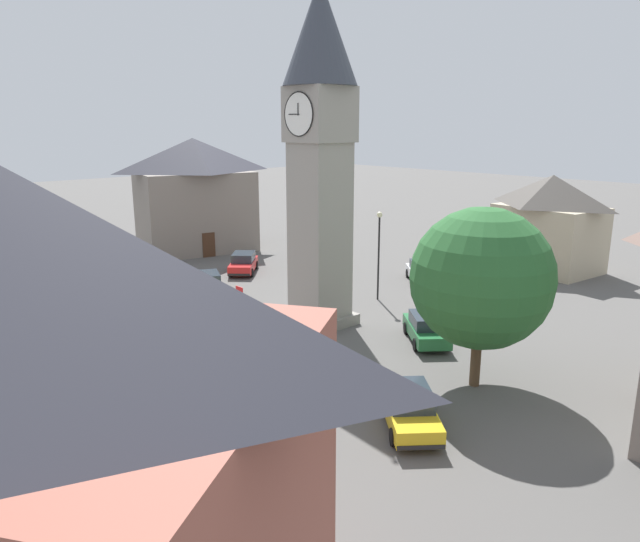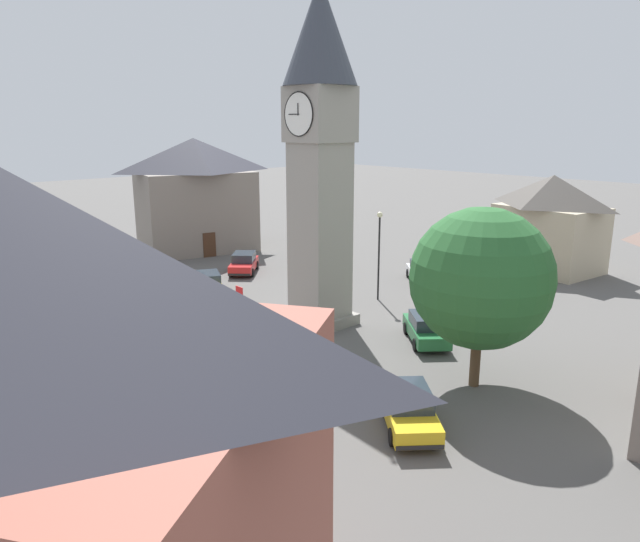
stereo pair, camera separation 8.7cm
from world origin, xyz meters
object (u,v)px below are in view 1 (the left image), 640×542
car_white_side (208,285)px  tree (481,278)px  building_terrace_right (7,447)px  lamp_post (379,243)px  car_blue_kerb (422,272)px  pedestrian (324,268)px  car_red_corner (409,408)px  car_silver_kerb (427,328)px  clock_tower (320,130)px  road_sign (240,303)px  car_black_far (243,263)px  building_corner_back (549,222)px  building_hall_far (195,194)px

car_white_side → tree: (-19.69, -1.14, 4.04)m
building_terrace_right → lamp_post: size_ratio=2.35×
car_blue_kerb → pedestrian: (4.72, 5.21, 0.25)m
car_blue_kerb → car_red_corner: same height
car_silver_kerb → lamp_post: lamp_post is taller
pedestrian → tree: size_ratio=0.22×
car_red_corner → clock_tower: bearing=-26.8°
road_sign → car_white_side: bearing=-20.3°
clock_tower → pedestrian: bearing=-44.6°
car_blue_kerb → car_silver_kerb: size_ratio=0.99×
car_blue_kerb → car_black_far: bearing=35.9°
clock_tower → car_silver_kerb: clock_tower is taller
building_corner_back → road_sign: size_ratio=2.90×
car_blue_kerb → car_silver_kerb: same height
clock_tower → building_hall_far: size_ratio=1.64×
car_silver_kerb → building_terrace_right: size_ratio=0.32×
lamp_post → pedestrian: bearing=-4.1°
car_blue_kerb → lamp_post: size_ratio=0.74×
car_blue_kerb → building_hall_far: (20.55, 6.09, 4.29)m
car_silver_kerb → building_hall_far: size_ratio=0.38×
car_black_far → lamp_post: lamp_post is taller
car_blue_kerb → building_terrace_right: 34.35m
clock_tower → lamp_post: 9.22m
pedestrian → lamp_post: (-5.48, 0.39, 2.75)m
building_hall_far → tree: bearing=169.6°
building_corner_back → car_white_side: bearing=63.3°
car_white_side → lamp_post: bearing=-136.9°
car_silver_kerb → clock_tower: bearing=19.6°
road_sign → pedestrian: bearing=-64.5°
car_silver_kerb → car_red_corner: bearing=123.4°
pedestrian → building_corner_back: building_corner_back is taller
car_black_far → building_corner_back: bearing=-130.3°
car_blue_kerb → car_black_far: size_ratio=1.02×
car_red_corner → building_hall_far: bearing=-18.3°
car_red_corner → pedestrian: 21.04m
car_blue_kerb → road_sign: 16.24m
car_silver_kerb → lamp_post: size_ratio=0.74×
car_silver_kerb → building_terrace_right: 22.90m
clock_tower → car_white_side: 13.63m
car_white_side → car_black_far: 6.39m
tree → building_hall_far: building_hall_far is taller
building_terrace_right → building_corner_back: building_terrace_right is taller
car_blue_kerb → car_red_corner: (-12.64, 17.08, 0.00)m
car_silver_kerb → building_terrace_right: bearing=107.7°
car_black_far → pedestrian: size_ratio=2.44×
building_terrace_right → road_sign: building_terrace_right is taller
building_corner_back → car_blue_kerb: bearing=67.0°
car_blue_kerb → pedestrian: 7.03m
clock_tower → car_blue_kerb: (1.71, -11.56, -9.97)m
car_red_corner → tree: size_ratio=0.55×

